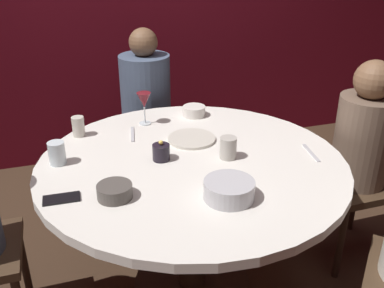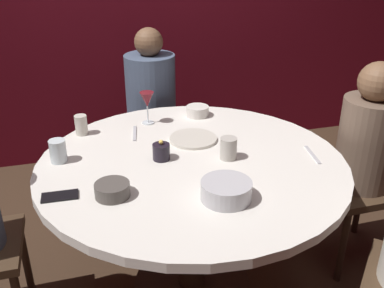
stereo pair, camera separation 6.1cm
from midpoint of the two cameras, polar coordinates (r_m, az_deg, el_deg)
ground_plane at (r=2.41m, az=0.76°, el=-18.02°), size 8.00×8.00×0.00m
dining_table at (r=2.04m, az=0.86°, el=-5.72°), size 1.40×1.40×0.74m
seated_diner_back at (r=2.85m, az=-4.79°, el=6.12°), size 0.40×0.40×1.16m
seated_diner_right at (r=2.40m, az=22.59°, el=-0.04°), size 0.40×0.40×1.13m
candle_holder at (r=1.96m, az=-3.16°, el=-1.02°), size 0.08×0.08×0.10m
wine_glass at (r=2.32m, az=-5.17°, el=5.65°), size 0.08×0.08×0.18m
dinner_plate at (r=2.16m, az=0.95°, el=0.68°), size 0.24×0.24×0.01m
cell_phone at (r=1.77m, az=-15.98°, el=-6.59°), size 0.14×0.08×0.01m
bowl_serving_large at (r=1.68m, az=5.55°, el=-6.08°), size 0.20×0.20×0.07m
bowl_salad_center at (r=1.71m, az=-9.39°, el=-5.96°), size 0.14×0.14×0.06m
bowl_small_white at (r=2.45m, az=1.43°, el=4.33°), size 0.13×0.13×0.06m
cup_near_candle at (r=1.97m, az=5.68°, el=-0.59°), size 0.08×0.08×0.10m
cup_by_left_diner at (r=2.27m, az=-13.58°, el=2.44°), size 0.06×0.06×0.10m
cup_by_right_diner at (r=2.01m, az=-16.33°, el=-0.90°), size 0.07×0.07×0.10m
fork_near_plate at (r=2.24m, az=-6.75°, el=1.40°), size 0.05×0.18×0.01m
knife_near_plate at (r=2.09m, az=16.33°, el=-1.36°), size 0.05×0.18×0.01m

